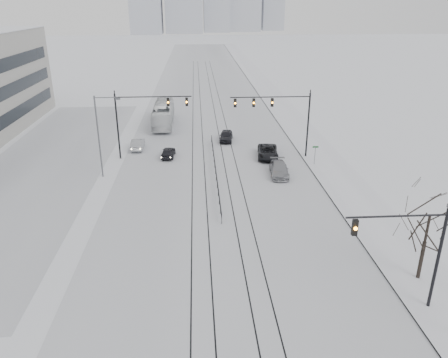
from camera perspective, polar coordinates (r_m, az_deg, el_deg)
road at (r=77.83m, az=-2.14°, el=8.79°), size 22.00×260.00×0.02m
sidewalk_east at (r=79.31m, az=7.77°, el=8.91°), size 5.00×260.00×0.16m
curb at (r=78.88m, az=6.00°, el=8.90°), size 0.10×260.00×0.12m
parking_strip at (r=56.75m, az=-22.00°, el=2.01°), size 14.00×60.00×0.03m
tram_rails at (r=58.57m, az=-1.57°, el=4.27°), size 5.30×180.00×0.01m
traffic_mast_near at (r=28.53m, az=23.64°, el=-8.04°), size 6.10×0.37×7.00m
traffic_mast_ne at (r=53.12m, az=7.50°, el=8.65°), size 9.60×0.37×8.00m
traffic_mast_nw at (r=53.57m, az=-10.71°, el=8.36°), size 9.10×0.37×8.00m
street_light_west at (r=48.55m, az=-15.79°, el=6.03°), size 2.73×0.25×9.00m
bare_tree at (r=31.98m, az=25.17°, el=-5.15°), size 4.40×4.40×6.10m
median_fence at (r=48.97m, az=-1.13°, el=1.24°), size 0.06×24.00×1.00m
street_sign at (r=52.28m, az=11.81°, el=3.40°), size 0.70×0.06×2.40m
sedan_sb_inner at (r=54.73m, az=-7.30°, el=3.48°), size 1.82×3.88×1.28m
sedan_sb_outer at (r=58.45m, az=-11.21°, el=4.50°), size 1.46×4.18×1.38m
sedan_nb_front at (r=54.43m, az=5.73°, el=3.55°), size 3.04×5.52×1.46m
sedan_nb_right at (r=48.88m, az=7.21°, el=1.24°), size 2.34×4.95×1.40m
sedan_nb_far at (r=60.81m, az=0.28°, el=5.65°), size 2.23×4.40×1.44m
box_truck at (r=69.31m, az=-7.93°, el=8.35°), size 2.95×12.22×3.40m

